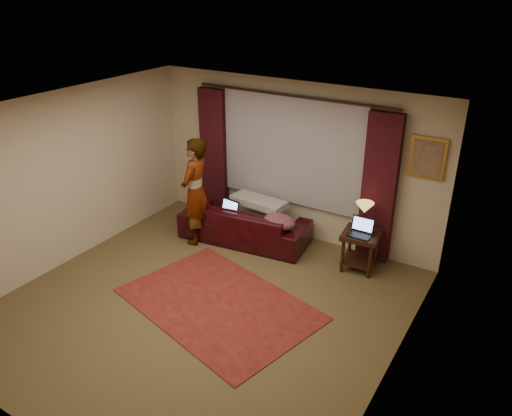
% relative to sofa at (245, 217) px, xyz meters
% --- Properties ---
extents(floor, '(5.00, 5.00, 0.01)m').
position_rel_sofa_xyz_m(floor, '(0.52, -1.85, -0.43)').
color(floor, brown).
rests_on(floor, ground).
extents(ceiling, '(5.00, 5.00, 0.02)m').
position_rel_sofa_xyz_m(ceiling, '(0.52, -1.85, 2.17)').
color(ceiling, silver).
rests_on(ceiling, ground).
extents(wall_back, '(5.00, 0.02, 2.60)m').
position_rel_sofa_xyz_m(wall_back, '(0.52, 0.65, 0.87)').
color(wall_back, '#C2B69A').
rests_on(wall_back, ground).
extents(wall_front, '(5.00, 0.02, 2.60)m').
position_rel_sofa_xyz_m(wall_front, '(0.52, -4.35, 0.87)').
color(wall_front, '#C2B69A').
rests_on(wall_front, ground).
extents(wall_left, '(0.02, 5.00, 2.60)m').
position_rel_sofa_xyz_m(wall_left, '(-1.98, -1.85, 0.87)').
color(wall_left, '#C2B69A').
rests_on(wall_left, ground).
extents(wall_right, '(0.02, 5.00, 2.60)m').
position_rel_sofa_xyz_m(wall_right, '(3.02, -1.85, 0.87)').
color(wall_right, '#C2B69A').
rests_on(wall_right, ground).
extents(sheer_curtain, '(2.50, 0.05, 1.80)m').
position_rel_sofa_xyz_m(sheer_curtain, '(0.52, 0.59, 1.07)').
color(sheer_curtain, '#96969D').
rests_on(sheer_curtain, wall_back).
extents(drape_left, '(0.50, 0.14, 2.30)m').
position_rel_sofa_xyz_m(drape_left, '(-0.98, 0.54, 0.75)').
color(drape_left, '#340D13').
rests_on(drape_left, floor).
extents(drape_right, '(0.50, 0.14, 2.30)m').
position_rel_sofa_xyz_m(drape_right, '(2.02, 0.54, 0.75)').
color(drape_right, '#340D13').
rests_on(drape_right, floor).
extents(curtain_rod, '(0.04, 0.04, 3.40)m').
position_rel_sofa_xyz_m(curtain_rod, '(0.52, 0.54, 1.95)').
color(curtain_rod, '#301E11').
rests_on(curtain_rod, wall_back).
extents(picture_frame, '(0.50, 0.04, 0.60)m').
position_rel_sofa_xyz_m(picture_frame, '(2.62, 0.62, 1.32)').
color(picture_frame, '#B4843A').
rests_on(picture_frame, wall_back).
extents(sofa, '(2.22, 1.17, 0.85)m').
position_rel_sofa_xyz_m(sofa, '(0.00, 0.00, 0.00)').
color(sofa, black).
rests_on(sofa, floor).
extents(throw_blanket, '(0.97, 0.45, 0.11)m').
position_rel_sofa_xyz_m(throw_blanket, '(0.12, 0.24, 0.44)').
color(throw_blanket, '#9F9E98').
rests_on(throw_blanket, sofa).
extents(clothing_pile, '(0.58, 0.47, 0.23)m').
position_rel_sofa_xyz_m(clothing_pile, '(0.68, -0.06, 0.11)').
color(clothing_pile, brown).
rests_on(clothing_pile, sofa).
extents(laptop_sofa, '(0.38, 0.41, 0.25)m').
position_rel_sofa_xyz_m(laptop_sofa, '(-0.27, -0.16, 0.12)').
color(laptop_sofa, black).
rests_on(laptop_sofa, sofa).
extents(area_rug, '(2.92, 2.30, 0.01)m').
position_rel_sofa_xyz_m(area_rug, '(0.68, -1.71, -0.42)').
color(area_rug, maroon).
rests_on(area_rug, floor).
extents(end_table, '(0.59, 0.59, 0.61)m').
position_rel_sofa_xyz_m(end_table, '(1.95, 0.15, -0.12)').
color(end_table, black).
rests_on(end_table, floor).
extents(tiffany_lamp, '(0.31, 0.31, 0.43)m').
position_rel_sofa_xyz_m(tiffany_lamp, '(1.92, 0.28, 0.39)').
color(tiffany_lamp, '#A0893E').
rests_on(tiffany_lamp, end_table).
extents(laptop_table, '(0.34, 0.37, 0.25)m').
position_rel_sofa_xyz_m(laptop_table, '(1.95, 0.05, 0.30)').
color(laptop_table, black).
rests_on(laptop_table, end_table).
extents(person, '(0.60, 0.60, 1.78)m').
position_rel_sofa_xyz_m(person, '(-0.66, -0.43, 0.46)').
color(person, '#9F9E98').
rests_on(person, floor).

